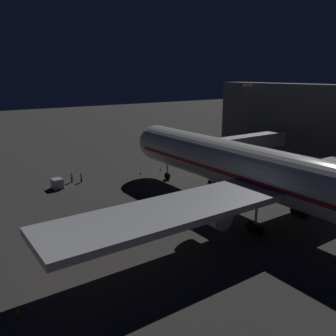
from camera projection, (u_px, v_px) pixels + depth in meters
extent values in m
plane|color=#383533|center=(227.00, 204.00, 50.77)|extent=(320.00, 320.00, 0.00)
cylinder|color=silver|center=(282.00, 178.00, 42.16)|extent=(6.15, 54.69, 6.15)
sphere|color=silver|center=(156.00, 142.00, 63.83)|extent=(6.03, 6.03, 6.03)
cube|color=maroon|center=(282.00, 181.00, 42.28)|extent=(6.21, 52.51, 0.50)
cube|color=black|center=(162.00, 138.00, 62.09)|extent=(3.38, 1.40, 0.90)
cube|color=#B7BABF|center=(275.00, 184.00, 43.20)|extent=(57.25, 7.40, 0.70)
cylinder|color=#B7BABF|center=(313.00, 182.00, 49.81)|extent=(2.51, 5.04, 2.51)
cylinder|color=black|center=(298.00, 178.00, 51.81)|extent=(2.14, 0.15, 2.14)
cylinder|color=#B7BABF|center=(209.00, 212.00, 39.08)|extent=(2.51, 5.04, 2.51)
cylinder|color=black|center=(194.00, 206.00, 41.08)|extent=(2.14, 0.15, 2.14)
cylinder|color=#B7BABF|center=(167.00, 166.00, 62.00)|extent=(0.28, 0.28, 2.41)
cylinder|color=black|center=(167.00, 176.00, 62.46)|extent=(0.45, 1.20, 1.20)
cylinder|color=#B7BABF|center=(301.00, 200.00, 45.40)|extent=(0.28, 0.28, 2.41)
cylinder|color=black|center=(295.00, 212.00, 46.38)|extent=(0.45, 1.20, 1.20)
cylinder|color=black|center=(304.00, 215.00, 45.35)|extent=(0.45, 1.20, 1.20)
cylinder|color=#B7BABF|center=(256.00, 214.00, 40.75)|extent=(0.28, 0.28, 2.41)
cylinder|color=black|center=(251.00, 227.00, 41.73)|extent=(0.45, 1.20, 1.20)
cylinder|color=black|center=(260.00, 231.00, 40.70)|extent=(0.45, 1.20, 1.20)
cube|color=#9E9E99|center=(247.00, 143.00, 63.55)|extent=(18.05, 2.60, 2.50)
cube|color=#9E9E99|center=(209.00, 148.00, 58.56)|extent=(3.20, 3.40, 3.00)
cube|color=black|center=(202.00, 149.00, 57.78)|extent=(0.70, 3.20, 2.70)
cylinder|color=#B7BABF|center=(212.00, 169.00, 60.05)|extent=(0.56, 0.56, 4.83)
cylinder|color=black|center=(215.00, 180.00, 60.93)|extent=(0.25, 0.60, 0.60)
cylinder|color=black|center=(209.00, 182.00, 60.26)|extent=(0.25, 0.60, 0.60)
cylinder|color=#59595E|center=(247.00, 122.00, 79.25)|extent=(0.40, 0.40, 15.31)
cube|color=#F9EFC6|center=(252.00, 85.00, 77.72)|extent=(1.10, 0.50, 0.60)
cube|color=#F9EFC6|center=(246.00, 85.00, 76.73)|extent=(1.10, 0.50, 0.60)
cube|color=#B7BABF|center=(57.00, 184.00, 57.54)|extent=(1.59, 1.88, 1.61)
cylinder|color=black|center=(81.00, 180.00, 60.95)|extent=(0.28, 0.28, 0.84)
cylinder|color=yellow|center=(81.00, 175.00, 60.75)|extent=(0.40, 0.40, 0.68)
sphere|color=tan|center=(81.00, 173.00, 60.63)|extent=(0.24, 0.24, 0.24)
sphere|color=yellow|center=(81.00, 173.00, 60.62)|extent=(0.23, 0.23, 0.23)
cylinder|color=black|center=(72.00, 179.00, 60.96)|extent=(0.28, 0.28, 0.92)
cylinder|color=yellow|center=(72.00, 175.00, 60.75)|extent=(0.40, 0.40, 0.69)
sphere|color=tan|center=(71.00, 172.00, 60.63)|extent=(0.24, 0.24, 0.24)
sphere|color=orange|center=(71.00, 172.00, 60.62)|extent=(0.23, 0.23, 0.23)
cone|color=orange|center=(160.00, 169.00, 68.12)|extent=(0.36, 0.36, 0.55)
cone|color=orange|center=(141.00, 173.00, 65.69)|extent=(0.36, 0.36, 0.55)
cone|color=orange|center=(18.00, 309.00, 27.75)|extent=(0.36, 0.36, 0.55)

